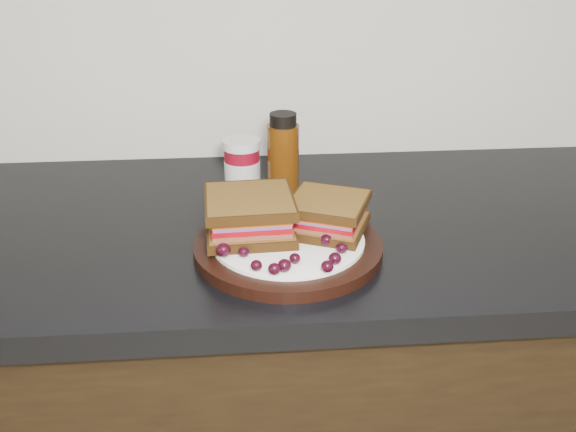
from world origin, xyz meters
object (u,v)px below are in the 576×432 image
Objects in this scene: condiment_jar at (242,166)px; sandwich_left at (250,215)px; oil_bottle at (283,156)px; plate at (288,247)px.

sandwich_left is at bearing -87.96° from condiment_jar.
oil_bottle is at bearing 68.19° from sandwich_left.
sandwich_left reaches higher than plate.
condiment_jar is at bearing 105.01° from plate.
plate is 0.21m from oil_bottle.
plate is at bearing -92.35° from oil_bottle.
oil_bottle is at bearing 87.65° from plate.
sandwich_left is at bearing 158.72° from plate.
plate is at bearing -23.91° from sandwich_left.
condiment_jar is 0.64× the size of oil_bottle.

